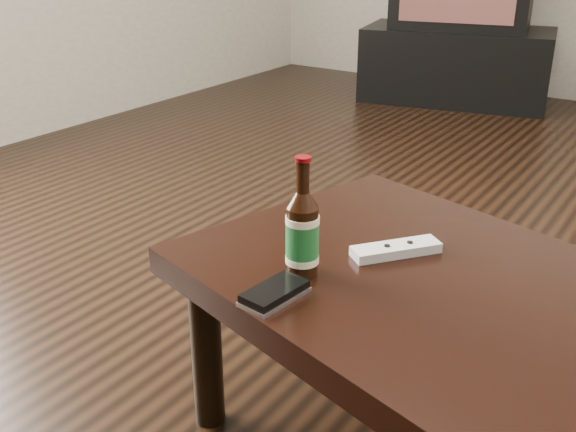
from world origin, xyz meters
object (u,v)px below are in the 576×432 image
Objects in this scene: phone at (275,294)px; beer_bottle at (302,234)px; remote at (396,249)px; tv_stand at (456,65)px; coffee_table at (482,331)px.

beer_bottle is at bearing 103.52° from phone.
phone is 0.28m from remote.
beer_bottle is 0.12m from phone.
tv_stand is 2.97m from remote.
tv_stand is 8.39× the size of phone.
tv_stand reaches higher than coffee_table.
phone is at bearing -148.19° from coffee_table.
beer_bottle is at bearing -86.92° from tv_stand.
beer_bottle is 1.32× the size of remote.
coffee_table is at bearing 14.75° from beer_bottle.
beer_bottle reaches higher than tv_stand.
remote reaches higher than coffee_table.
phone reaches higher than coffee_table.
phone and remote have the same top height.
coffee_table is 0.35m from phone.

